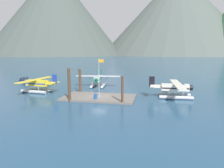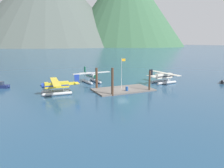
{
  "view_description": "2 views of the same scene",
  "coord_description": "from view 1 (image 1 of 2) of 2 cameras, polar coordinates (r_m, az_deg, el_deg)",
  "views": [
    {
      "loc": [
        9.5,
        -33.81,
        8.23
      ],
      "look_at": [
        2.11,
        1.41,
        2.43
      ],
      "focal_mm": 31.79,
      "sensor_mm": 36.0,
      "label": 1
    },
    {
      "loc": [
        -21.41,
        -41.12,
        10.53
      ],
      "look_at": [
        -2.13,
        1.22,
        1.38
      ],
      "focal_mm": 34.28,
      "sensor_mm": 36.0,
      "label": 2
    }
  ],
  "objects": [
    {
      "name": "mountain_ridge_east_peak",
      "position": [
        493.68,
        -15.92,
        19.08
      ],
      "size": [
        305.67,
        305.67,
        192.38
      ],
      "color": "#424C47",
      "rests_on": "ground"
    },
    {
      "name": "piling_far_left",
      "position": [
        40.4,
        -9.18,
        0.81
      ],
      "size": [
        0.52,
        0.52,
        4.9
      ],
      "primitive_type": "cylinder",
      "color": "#4C3323",
      "rests_on": "ground"
    },
    {
      "name": "piling_near_right",
      "position": [
        31.54,
        3.0,
        -1.8
      ],
      "size": [
        0.38,
        0.38,
        4.49
      ],
      "primitive_type": "cylinder",
      "color": "#4C3323",
      "rests_on": "ground"
    },
    {
      "name": "seaplane_silver_bow_left",
      "position": [
        47.66,
        -3.98,
        1.11
      ],
      "size": [
        10.49,
        7.96,
        3.84
      ],
      "color": "#B7BABF",
      "rests_on": "ground"
    },
    {
      "name": "boat_navy_open_west",
      "position": [
        59.57,
        -23.65,
        0.91
      ],
      "size": [
        4.46,
        3.27,
        1.5
      ],
      "color": "navy",
      "rests_on": "ground"
    },
    {
      "name": "mountain_ridge_west_peak",
      "position": [
        546.67,
        18.05,
        18.42
      ],
      "size": [
        376.87,
        376.87,
        200.65
      ],
      "color": "#4C5651",
      "rests_on": "ground"
    },
    {
      "name": "ground_plane",
      "position": [
        36.07,
        -3.75,
        -4.06
      ],
      "size": [
        1200.0,
        1200.0,
        0.0
      ],
      "primitive_type": "plane",
      "color": "navy"
    },
    {
      "name": "seaplane_cream_stbd_fwd",
      "position": [
        37.68,
        17.7,
        -1.46
      ],
      "size": [
        7.98,
        10.45,
        3.84
      ],
      "color": "#B7BABF",
      "rests_on": "ground"
    },
    {
      "name": "fuel_drum",
      "position": [
        34.14,
        -4.75,
        -3.56
      ],
      "size": [
        0.62,
        0.62,
        0.88
      ],
      "color": "#1E4C99",
      "rests_on": "dock_platform"
    },
    {
      "name": "piling_near_left",
      "position": [
        33.74,
        -12.2,
        -0.32
      ],
      "size": [
        0.48,
        0.48,
        5.59
      ],
      "primitive_type": "cylinder",
      "color": "#4C3323",
      "rests_on": "ground"
    },
    {
      "name": "seaplane_yellow_port_fwd",
      "position": [
        43.8,
        -20.74,
        -0.18
      ],
      "size": [
        7.96,
        10.48,
        3.84
      ],
      "color": "#B7BABF",
      "rests_on": "ground"
    },
    {
      "name": "flagpole",
      "position": [
        35.82,
        -3.62,
        3.16
      ],
      "size": [
        0.95,
        0.1,
        6.84
      ],
      "color": "silver",
      "rests_on": "dock_platform"
    },
    {
      "name": "dock_platform",
      "position": [
        36.03,
        -3.75,
        -3.83
      ],
      "size": [
        12.92,
        7.21,
        0.3
      ],
      "primitive_type": "cube",
      "color": "#66605B",
      "rests_on": "ground"
    }
  ]
}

